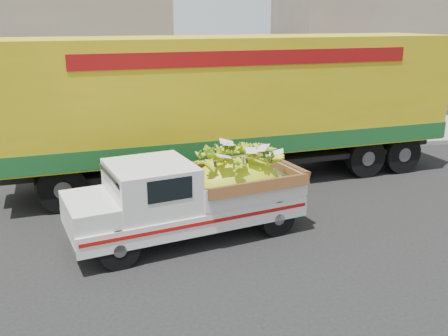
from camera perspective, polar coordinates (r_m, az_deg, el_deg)
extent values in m
plane|color=black|center=(10.14, -4.46, -8.04)|extent=(100.00, 100.00, 0.00)
cube|color=gray|center=(15.81, -7.16, 1.36)|extent=(60.00, 0.25, 0.15)
cube|color=gray|center=(17.85, -7.68, 3.10)|extent=(60.00, 4.00, 0.14)
cube|color=gray|center=(28.53, 21.09, 13.21)|extent=(14.00, 6.00, 6.00)
cylinder|color=black|center=(9.04, -11.96, -9.01)|extent=(0.78, 0.40, 0.75)
cylinder|color=black|center=(10.32, -13.94, -5.80)|extent=(0.78, 0.40, 0.75)
cylinder|color=black|center=(10.19, 6.05, -5.67)|extent=(0.78, 0.40, 0.75)
cylinder|color=black|center=(11.34, 2.24, -3.20)|extent=(0.78, 0.40, 0.75)
cube|color=white|center=(10.02, -4.29, -4.96)|extent=(4.89, 2.77, 0.38)
cube|color=#A50F0C|center=(9.28, -2.37, -6.34)|extent=(4.38, 1.14, 0.07)
cube|color=silver|center=(9.54, -17.15, -7.53)|extent=(0.51, 1.61, 0.14)
cube|color=white|center=(9.41, -15.13, -4.58)|extent=(1.20, 1.73, 0.35)
cube|color=white|center=(9.58, -8.33, -2.09)|extent=(1.88, 1.93, 0.88)
cube|color=black|center=(8.83, -6.17, -2.51)|extent=(0.81, 0.22, 0.41)
cube|color=white|center=(10.33, 1.74, -1.64)|extent=(2.61, 2.18, 0.50)
ellipsoid|color=yellow|center=(10.32, 1.25, -2.26)|extent=(2.31, 1.80, 1.26)
cylinder|color=black|center=(15.03, 19.60, 1.56)|extent=(1.13, 0.47, 1.10)
cylinder|color=black|center=(16.59, 15.36, 3.30)|extent=(1.13, 0.47, 1.10)
cylinder|color=black|center=(14.33, 15.83, 1.18)|extent=(1.13, 0.47, 1.10)
cylinder|color=black|center=(15.95, 11.78, 3.02)|extent=(1.13, 0.47, 1.10)
cylinder|color=black|center=(11.85, -17.94, -2.24)|extent=(1.13, 0.47, 1.10)
cylinder|color=black|center=(13.77, -18.22, 0.34)|extent=(1.13, 0.47, 1.10)
cube|color=black|center=(13.53, 1.16, 1.93)|extent=(12.02, 2.63, 0.36)
cube|color=gold|center=(13.21, 1.20, 8.65)|extent=(11.99, 4.08, 2.84)
cube|color=#175121|center=(13.43, 1.17, 3.71)|extent=(12.05, 4.11, 0.45)
cube|color=maroon|center=(11.94, 3.38, 12.44)|extent=(8.32, 1.17, 0.35)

